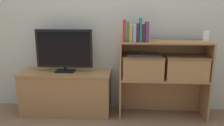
# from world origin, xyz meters

# --- Properties ---
(ground_plane) EXTENTS (16.00, 16.00, 0.00)m
(ground_plane) POSITION_xyz_m (0.00, 0.00, 0.00)
(ground_plane) COLOR brown
(wall_back) EXTENTS (10.00, 0.05, 2.40)m
(wall_back) POSITION_xyz_m (0.00, 0.40, 1.20)
(wall_back) COLOR #B2BCB2
(wall_back) RESTS_ON ground_plane
(tv_stand) EXTENTS (1.07, 0.38, 0.51)m
(tv_stand) POSITION_xyz_m (-0.55, 0.18, 0.26)
(tv_stand) COLOR olive
(tv_stand) RESTS_ON ground_plane
(tv) EXTENTS (0.65, 0.14, 0.50)m
(tv) POSITION_xyz_m (-0.55, 0.18, 0.78)
(tv) COLOR black
(tv) RESTS_ON tv_stand
(bookshelf_lower_tier) EXTENTS (0.99, 0.32, 0.47)m
(bookshelf_lower_tier) POSITION_xyz_m (0.58, 0.22, 0.30)
(bookshelf_lower_tier) COLOR olive
(bookshelf_lower_tier) RESTS_ON ground_plane
(bookshelf_upper_tier) EXTENTS (0.99, 0.32, 0.42)m
(bookshelf_upper_tier) POSITION_xyz_m (0.58, 0.22, 0.74)
(bookshelf_upper_tier) COLOR olive
(bookshelf_upper_tier) RESTS_ON bookshelf_lower_tier
(book_crimson) EXTENTS (0.03, 0.14, 0.23)m
(book_crimson) POSITION_xyz_m (0.14, 0.10, 1.00)
(book_crimson) COLOR #B22328
(book_crimson) RESTS_ON bookshelf_upper_tier
(book_forest) EXTENTS (0.03, 0.14, 0.21)m
(book_forest) POSITION_xyz_m (0.17, 0.10, 0.99)
(book_forest) COLOR #286638
(book_forest) RESTS_ON bookshelf_upper_tier
(book_mustard) EXTENTS (0.03, 0.13, 0.17)m
(book_mustard) POSITION_xyz_m (0.21, 0.10, 0.98)
(book_mustard) COLOR gold
(book_mustard) RESTS_ON bookshelf_upper_tier
(book_skyblue) EXTENTS (0.04, 0.16, 0.18)m
(book_skyblue) POSITION_xyz_m (0.24, 0.10, 0.98)
(book_skyblue) COLOR #709ECC
(book_skyblue) RESTS_ON bookshelf_upper_tier
(book_maroon) EXTENTS (0.02, 0.14, 0.19)m
(book_maroon) POSITION_xyz_m (0.28, 0.10, 0.99)
(book_maroon) COLOR maroon
(book_maroon) RESTS_ON bookshelf_upper_tier
(book_teal) EXTENTS (0.02, 0.16, 0.25)m
(book_teal) POSITION_xyz_m (0.31, 0.10, 1.01)
(book_teal) COLOR #1E7075
(book_teal) RESTS_ON bookshelf_upper_tier
(book_charcoal) EXTENTS (0.03, 0.15, 0.18)m
(book_charcoal) POSITION_xyz_m (0.34, 0.10, 0.98)
(book_charcoal) COLOR #232328
(book_charcoal) RESTS_ON bookshelf_upper_tier
(book_plum) EXTENTS (0.04, 0.13, 0.21)m
(book_plum) POSITION_xyz_m (0.38, 0.10, 0.99)
(book_plum) COLOR #6B2D66
(book_plum) RESTS_ON bookshelf_upper_tier
(baby_monitor) EXTENTS (0.05, 0.03, 0.14)m
(baby_monitor) POSITION_xyz_m (1.02, 0.16, 0.94)
(baby_monitor) COLOR white
(baby_monitor) RESTS_ON bookshelf_upper_tier
(storage_basket_left) EXTENTS (0.45, 0.29, 0.26)m
(storage_basket_left) POSITION_xyz_m (0.35, 0.15, 0.61)
(storage_basket_left) COLOR #937047
(storage_basket_left) RESTS_ON bookshelf_lower_tier
(storage_basket_right) EXTENTS (0.45, 0.29, 0.26)m
(storage_basket_right) POSITION_xyz_m (0.82, 0.15, 0.61)
(storage_basket_right) COLOR #937047
(storage_basket_right) RESTS_ON bookshelf_lower_tier
(laptop) EXTENTS (0.36, 0.24, 0.02)m
(laptop) POSITION_xyz_m (0.35, 0.15, 0.74)
(laptop) COLOR #2D2D33
(laptop) RESTS_ON storage_basket_left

